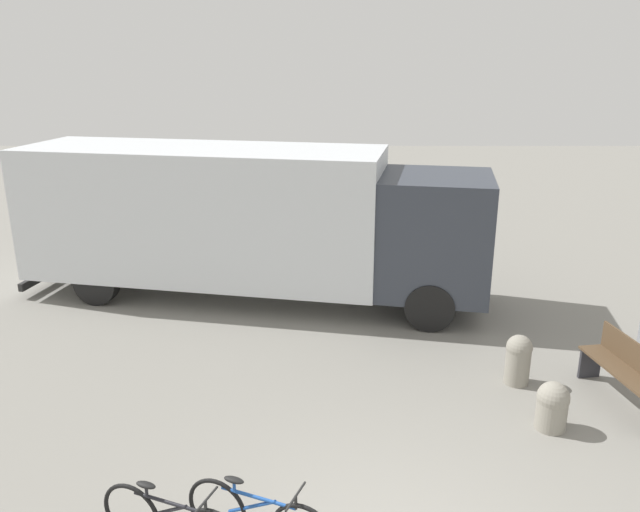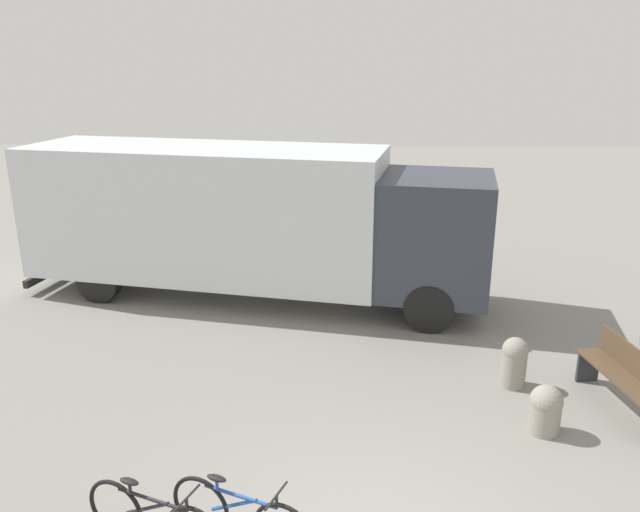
{
  "view_description": "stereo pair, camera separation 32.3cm",
  "coord_description": "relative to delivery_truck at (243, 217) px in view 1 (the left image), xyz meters",
  "views": [
    {
      "loc": [
        -0.58,
        -4.73,
        4.68
      ],
      "look_at": [
        -0.53,
        4.91,
        1.6
      ],
      "focal_mm": 35.0,
      "sensor_mm": 36.0,
      "label": 1
    },
    {
      "loc": [
        -0.25,
        -4.73,
        4.68
      ],
      "look_at": [
        -0.53,
        4.91,
        1.6
      ],
      "focal_mm": 35.0,
      "sensor_mm": 36.0,
      "label": 2
    }
  ],
  "objects": [
    {
      "name": "bollard_near_bench",
      "position": [
        4.52,
        -4.79,
        -1.33
      ],
      "size": [
        0.42,
        0.42,
        0.67
      ],
      "color": "gray",
      "rests_on": "ground"
    },
    {
      "name": "park_bench",
      "position": [
        5.79,
        -4.21,
        -1.16
      ],
      "size": [
        0.66,
        1.78,
        0.91
      ],
      "rotation": [
        0.0,
        0.0,
        1.72
      ],
      "color": "brown",
      "rests_on": "ground"
    },
    {
      "name": "delivery_truck",
      "position": [
        0.0,
        0.0,
        0.0
      ],
      "size": [
        9.45,
        3.92,
        3.02
      ],
      "rotation": [
        0.0,
        0.0,
        -0.19
      ],
      "color": "silver",
      "rests_on": "ground"
    },
    {
      "name": "bollard_far_bench",
      "position": [
        4.43,
        -3.59,
        -1.26
      ],
      "size": [
        0.38,
        0.38,
        0.77
      ],
      "color": "gray",
      "rests_on": "ground"
    }
  ]
}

